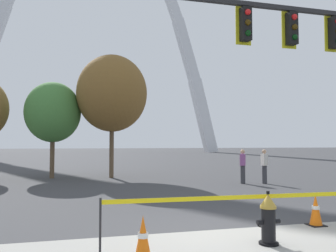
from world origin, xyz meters
TOP-DOWN VIEW (x-y plane):
  - ground_plane at (0.00, 0.00)m, footprint 240.00×240.00m
  - fire_hydrant at (0.50, -1.12)m, footprint 0.46×0.48m
  - caution_tape_barrier at (0.53, -0.99)m, footprint 6.21×0.25m
  - traffic_cone_by_hydrant at (-1.92, -1.44)m, footprint 0.36×0.36m
  - traffic_cone_mid_sidewalk at (2.32, -0.10)m, footprint 0.36×0.36m
  - monument_arch at (0.00, 60.25)m, footprint 49.71×2.23m
  - tree_left_mid at (-4.36, 12.62)m, footprint 2.98×2.98m
  - tree_center_left at (-1.23, 12.09)m, footprint 3.87×3.87m
  - pedestrian_standing_center at (4.48, 7.78)m, footprint 0.37×0.39m
  - pedestrian_walking_right at (5.44, 7.50)m, footprint 0.22×0.34m

SIDE VIEW (x-z plane):
  - ground_plane at x=0.00m, z-range 0.00..0.00m
  - traffic_cone_by_hydrant at x=-1.92m, z-range -0.01..0.72m
  - traffic_cone_mid_sidewalk at x=2.32m, z-range -0.01..0.72m
  - fire_hydrant at x=0.50m, z-range -0.03..0.96m
  - caution_tape_barrier at x=0.53m, z-range 0.20..1.15m
  - pedestrian_standing_center at x=4.48m, z-range 0.02..1.61m
  - pedestrian_walking_right at x=5.44m, z-range 0.02..1.61m
  - tree_left_mid at x=-4.36m, z-range 0.96..6.16m
  - tree_center_left at x=-1.23m, z-range 1.25..8.01m
  - monument_arch at x=0.00m, z-range -3.46..49.78m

